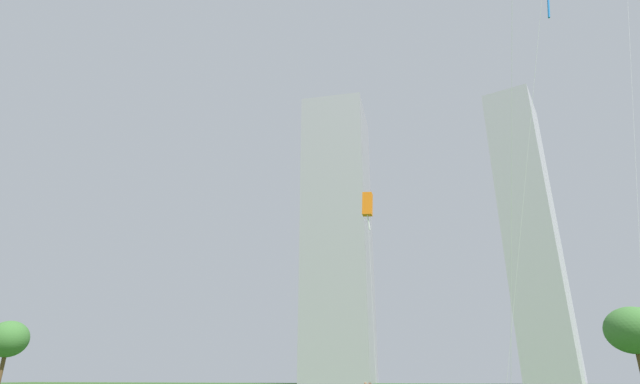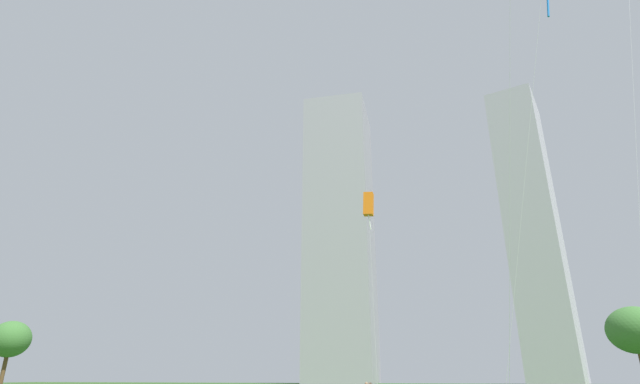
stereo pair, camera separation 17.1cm
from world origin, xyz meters
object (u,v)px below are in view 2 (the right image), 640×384
at_px(park_tree_0, 636,330).
at_px(distant_highrise_0, 533,229).
at_px(distant_highrise_1, 341,234).
at_px(park_tree_1, 10,340).
at_px(kite_flying_3, 368,204).

height_order(park_tree_0, distant_highrise_0, distant_highrise_0).
bearing_deg(park_tree_0, distant_highrise_1, 113.80).
relative_size(park_tree_1, distant_highrise_1, 0.07).
xyz_separation_m(park_tree_1, distant_highrise_1, (4.66, 113.46, 40.55)).
xyz_separation_m(park_tree_0, distant_highrise_1, (-45.29, 102.71, 39.98)).
relative_size(park_tree_0, distant_highrise_1, 0.08).
distance_m(park_tree_0, distant_highrise_0, 116.75).
relative_size(kite_flying_3, park_tree_0, 2.56).
distance_m(kite_flying_3, distant_highrise_1, 110.17).
distance_m(distant_highrise_0, distant_highrise_1, 60.25).
xyz_separation_m(kite_flying_3, distant_highrise_1, (-24.39, 103.78, 27.80)).
bearing_deg(kite_flying_3, distant_highrise_0, 72.11).
xyz_separation_m(park_tree_0, distant_highrise_0, (14.62, 109.00, 39.18)).
distance_m(kite_flying_3, park_tree_0, 24.22).
height_order(distant_highrise_0, distant_highrise_1, distant_highrise_1).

